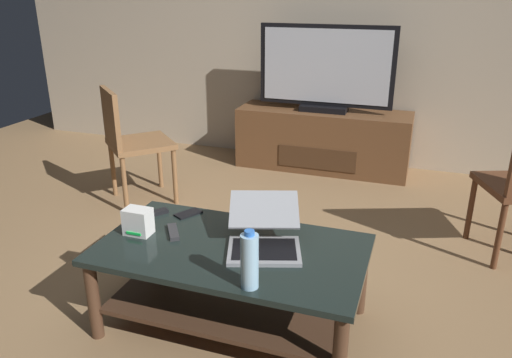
# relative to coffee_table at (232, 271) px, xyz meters

# --- Properties ---
(ground_plane) EXTENTS (7.68, 7.68, 0.00)m
(ground_plane) POSITION_rel_coffee_table_xyz_m (-0.09, 0.30, -0.30)
(ground_plane) COLOR olive
(back_wall) EXTENTS (6.40, 0.12, 2.80)m
(back_wall) POSITION_rel_coffee_table_xyz_m (-0.09, 2.70, 1.10)
(back_wall) COLOR #B2A38C
(back_wall) RESTS_ON ground
(coffee_table) EXTENTS (1.25, 0.70, 0.43)m
(coffee_table) POSITION_rel_coffee_table_xyz_m (0.00, 0.00, 0.00)
(coffee_table) COLOR black
(coffee_table) RESTS_ON ground
(media_cabinet) EXTENTS (1.52, 0.47, 0.54)m
(media_cabinet) POSITION_rel_coffee_table_xyz_m (-0.06, 2.38, -0.03)
(media_cabinet) COLOR brown
(media_cabinet) RESTS_ON ground
(television) EXTENTS (1.16, 0.20, 0.73)m
(television) POSITION_rel_coffee_table_xyz_m (-0.06, 2.36, 0.59)
(television) COLOR black
(television) RESTS_ON media_cabinet
(side_chair) EXTENTS (0.62, 0.62, 0.88)m
(side_chair) POSITION_rel_coffee_table_xyz_m (-1.28, 1.16, 0.21)
(side_chair) COLOR brown
(side_chair) RESTS_ON ground
(laptop) EXTENTS (0.45, 0.51, 0.19)m
(laptop) POSITION_rel_coffee_table_xyz_m (0.14, 0.06, 0.19)
(laptop) COLOR gray
(laptop) RESTS_ON coffee_table
(router_box) EXTENTS (0.13, 0.09, 0.13)m
(router_box) POSITION_rel_coffee_table_xyz_m (-0.48, -0.02, 0.20)
(router_box) COLOR white
(router_box) RESTS_ON coffee_table
(water_bottle_near) EXTENTS (0.07, 0.07, 0.25)m
(water_bottle_near) POSITION_rel_coffee_table_xyz_m (0.19, -0.28, 0.25)
(water_bottle_near) COLOR #99C6E5
(water_bottle_near) RESTS_ON coffee_table
(cell_phone) EXTENTS (0.13, 0.16, 0.01)m
(cell_phone) POSITION_rel_coffee_table_xyz_m (-0.35, 0.25, 0.13)
(cell_phone) COLOR black
(cell_phone) RESTS_ON coffee_table
(tv_remote) EXTENTS (0.13, 0.16, 0.02)m
(tv_remote) POSITION_rel_coffee_table_xyz_m (-0.32, 0.03, 0.14)
(tv_remote) COLOR #2D2D30
(tv_remote) RESTS_ON coffee_table
(soundbar_remote) EXTENTS (0.13, 0.15, 0.02)m
(soundbar_remote) POSITION_rel_coffee_table_xyz_m (-0.52, 0.19, 0.14)
(soundbar_remote) COLOR black
(soundbar_remote) RESTS_ON coffee_table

